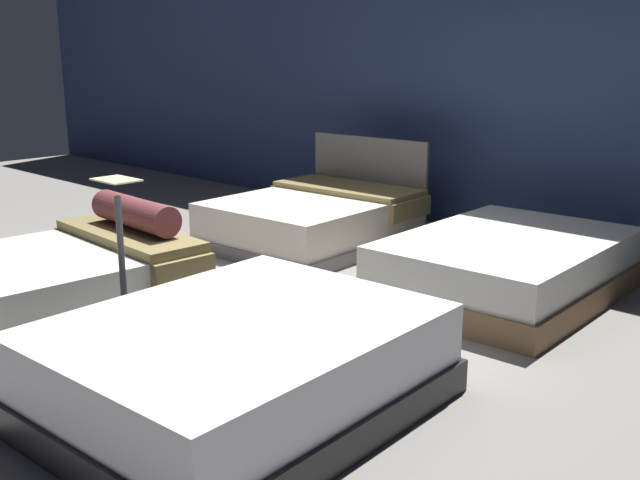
% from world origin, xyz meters
% --- Properties ---
extents(ground_plane, '(18.00, 18.00, 0.02)m').
position_xyz_m(ground_plane, '(0.00, 0.00, -0.01)').
color(ground_plane, gray).
extents(showroom_back_wall, '(18.00, 0.06, 3.50)m').
position_xyz_m(showroom_back_wall, '(0.00, 3.01, 1.75)').
color(showroom_back_wall, navy).
rests_on(showroom_back_wall, ground_plane).
extents(bed_0, '(1.67, 2.11, 0.78)m').
position_xyz_m(bed_0, '(-1.08, -1.46, 0.25)').
color(bed_0, black).
rests_on(bed_0, ground_plane).
extents(bed_1, '(1.73, 2.09, 0.52)m').
position_xyz_m(bed_1, '(1.09, -1.49, 0.26)').
color(bed_1, black).
rests_on(bed_1, ground_plane).
extents(bed_2, '(1.69, 2.01, 1.00)m').
position_xyz_m(bed_2, '(-1.10, 1.38, 0.25)').
color(bed_2, '#585554').
rests_on(bed_2, ground_plane).
extents(bed_3, '(1.58, 2.16, 0.47)m').
position_xyz_m(bed_3, '(1.13, 1.26, 0.23)').
color(bed_3, brown).
rests_on(bed_3, ground_plane).
extents(price_sign, '(0.28, 0.24, 1.14)m').
position_xyz_m(price_sign, '(0.00, -1.50, 0.45)').
color(price_sign, '#3F3F44').
rests_on(price_sign, ground_plane).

